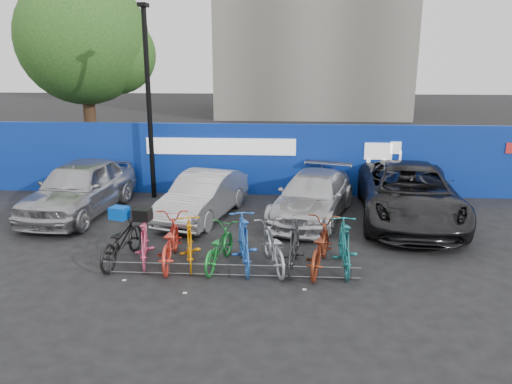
# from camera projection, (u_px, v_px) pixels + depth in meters

# --- Properties ---
(ground) EXTENTS (100.00, 100.00, 0.00)m
(ground) POSITION_uv_depth(u_px,v_px,m) (232.00, 266.00, 11.30)
(ground) COLOR black
(ground) RESTS_ON ground
(hoarding) EXTENTS (22.00, 0.18, 2.40)m
(hoarding) POSITION_uv_depth(u_px,v_px,m) (251.00, 159.00, 16.74)
(hoarding) COLOR navy
(hoarding) RESTS_ON ground
(tree) EXTENTS (5.40, 5.20, 7.80)m
(tree) POSITION_uv_depth(u_px,v_px,m) (89.00, 42.00, 20.00)
(tree) COLOR #382314
(tree) RESTS_ON ground
(lamppost) EXTENTS (0.25, 0.50, 6.11)m
(lamppost) POSITION_uv_depth(u_px,v_px,m) (149.00, 98.00, 15.80)
(lamppost) COLOR black
(lamppost) RESTS_ON ground
(bike_rack) EXTENTS (5.60, 0.03, 0.30)m
(bike_rack) POSITION_uv_depth(u_px,v_px,m) (229.00, 270.00, 10.68)
(bike_rack) COLOR #595B60
(bike_rack) RESTS_ON ground
(car_0) EXTENTS (2.40, 4.90, 1.61)m
(car_0) POSITION_uv_depth(u_px,v_px,m) (79.00, 187.00, 14.77)
(car_0) COLOR #A4A4A8
(car_0) RESTS_ON ground
(car_1) EXTENTS (2.36, 4.19, 1.31)m
(car_1) POSITION_uv_depth(u_px,v_px,m) (203.00, 196.00, 14.46)
(car_1) COLOR #A6A7AB
(car_1) RESTS_ON ground
(car_2) EXTENTS (3.01, 4.80, 1.30)m
(car_2) POSITION_uv_depth(u_px,v_px,m) (313.00, 196.00, 14.43)
(car_2) COLOR silver
(car_2) RESTS_ON ground
(car_3) EXTENTS (3.15, 5.92, 1.59)m
(car_3) POSITION_uv_depth(u_px,v_px,m) (409.00, 194.00, 14.17)
(car_3) COLOR black
(car_3) RESTS_ON ground
(bike_0) EXTENTS (0.99, 2.06, 1.04)m
(bike_0) POSITION_uv_depth(u_px,v_px,m) (121.00, 240.00, 11.38)
(bike_0) COLOR black
(bike_0) RESTS_ON ground
(bike_1) EXTENTS (0.86, 1.77, 1.03)m
(bike_1) POSITION_uv_depth(u_px,v_px,m) (144.00, 242.00, 11.33)
(bike_1) COLOR #E24B76
(bike_1) RESTS_ON ground
(bike_2) EXTENTS (0.90, 2.15, 1.10)m
(bike_2) POSITION_uv_depth(u_px,v_px,m) (170.00, 241.00, 11.27)
(bike_2) COLOR red
(bike_2) RESTS_ON ground
(bike_3) EXTENTS (0.86, 1.84, 1.07)m
(bike_3) POSITION_uv_depth(u_px,v_px,m) (190.00, 242.00, 11.23)
(bike_3) COLOR orange
(bike_3) RESTS_ON ground
(bike_4) EXTENTS (0.97, 1.86, 0.93)m
(bike_4) POSITION_uv_depth(u_px,v_px,m) (219.00, 247.00, 11.16)
(bike_4) COLOR #197F2E
(bike_4) RESTS_ON ground
(bike_5) EXTENTS (0.94, 2.10, 1.22)m
(bike_5) POSITION_uv_depth(u_px,v_px,m) (244.00, 241.00, 11.07)
(bike_5) COLOR blue
(bike_5) RESTS_ON ground
(bike_6) EXTENTS (1.12, 2.00, 0.99)m
(bike_6) POSITION_uv_depth(u_px,v_px,m) (273.00, 247.00, 11.07)
(bike_6) COLOR #A2A4AA
(bike_6) RESTS_ON ground
(bike_7) EXTENTS (0.75, 1.88, 1.10)m
(bike_7) POSITION_uv_depth(u_px,v_px,m) (294.00, 246.00, 10.99)
(bike_7) COLOR #252528
(bike_7) RESTS_ON ground
(bike_8) EXTENTS (1.15, 2.18, 1.09)m
(bike_8) POSITION_uv_depth(u_px,v_px,m) (320.00, 246.00, 10.98)
(bike_8) COLOR maroon
(bike_8) RESTS_ON ground
(bike_9) EXTENTS (0.54, 1.91, 1.15)m
(bike_9) POSITION_uv_depth(u_px,v_px,m) (344.00, 246.00, 10.93)
(bike_9) COLOR #19676A
(bike_9) RESTS_ON ground
(cargo_crate) EXTENTS (0.46, 0.40, 0.28)m
(cargo_crate) POSITION_uv_depth(u_px,v_px,m) (119.00, 213.00, 11.20)
(cargo_crate) COLOR #0443B9
(cargo_crate) RESTS_ON bike_0
(cargo_topcase) EXTENTS (0.40, 0.37, 0.27)m
(cargo_topcase) POSITION_uv_depth(u_px,v_px,m) (143.00, 214.00, 11.15)
(cargo_topcase) COLOR black
(cargo_topcase) RESTS_ON bike_1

